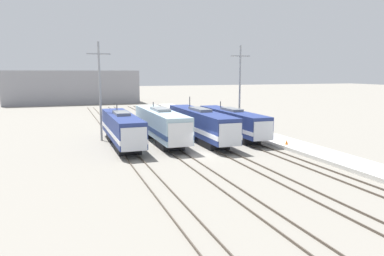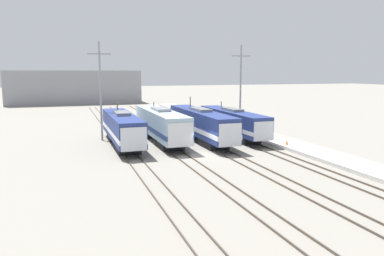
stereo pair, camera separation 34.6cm
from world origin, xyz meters
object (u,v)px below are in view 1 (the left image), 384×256
locomotive_far_right (233,122)px  catenary_tower_left (100,89)px  catenary_tower_right (240,87)px  locomotive_center_left (162,125)px  traffic_cone (287,142)px  locomotive_center_right (201,124)px  locomotive_far_left (122,129)px

locomotive_far_right → catenary_tower_left: bearing=168.4°
catenary_tower_right → catenary_tower_left: bearing=180.0°
locomotive_center_left → catenary_tower_right: bearing=17.1°
locomotive_center_left → locomotive_far_right: (10.25, 0.42, -0.19)m
locomotive_center_left → traffic_cone: locomotive_center_left is taller
catenary_tower_left → traffic_cone: (20.30, -12.27, -6.06)m
traffic_cone → catenary_tower_left: bearing=148.8°
locomotive_far_right → catenary_tower_left: 18.36m
locomotive_center_left → locomotive_center_right: size_ratio=0.92×
locomotive_center_left → catenary_tower_right: catenary_tower_right is taller
locomotive_far_right → locomotive_far_left: bearing=-175.3°
locomotive_far_left → locomotive_center_right: bearing=0.0°
locomotive_center_right → catenary_tower_right: (7.84, 4.83, 4.56)m
catenary_tower_left → catenary_tower_right: size_ratio=1.00×
locomotive_center_left → locomotive_center_right: bearing=-9.4°
locomotive_far_left → catenary_tower_left: catenary_tower_left is taller
locomotive_center_left → catenary_tower_right: size_ratio=1.37×
locomotive_center_right → catenary_tower_left: size_ratio=1.48×
locomotive_far_left → catenary_tower_left: bearing=112.6°
locomotive_far_left → locomotive_center_right: size_ratio=0.88×
catenary_tower_left → catenary_tower_right: same height
locomotive_center_left → locomotive_far_right: locomotive_center_left is taller
locomotive_far_left → traffic_cone: locomotive_far_left is taller
locomotive_far_right → catenary_tower_right: 6.49m
locomotive_center_left → catenary_tower_right: (12.97, 3.99, 4.52)m
locomotive_center_right → locomotive_far_left: bearing=-180.0°
locomotive_far_left → catenary_tower_left: 6.98m
catenary_tower_left → traffic_cone: bearing=-31.2°
locomotive_center_right → catenary_tower_left: 13.95m
locomotive_center_right → catenary_tower_right: size_ratio=1.48×
locomotive_far_left → locomotive_center_left: 5.20m
locomotive_far_right → traffic_cone: size_ratio=29.76×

